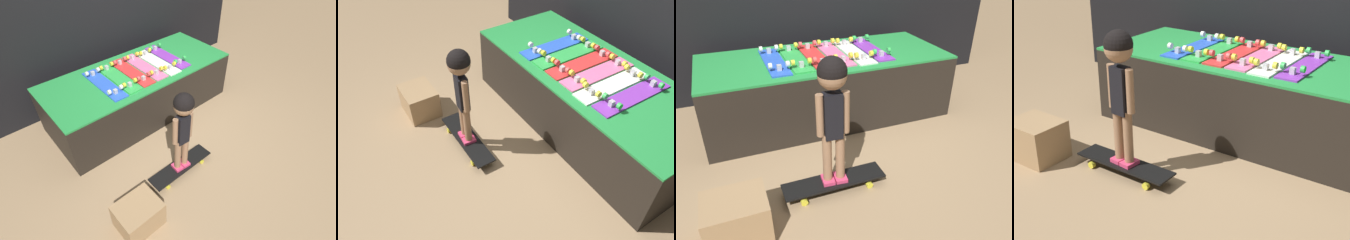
% 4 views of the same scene
% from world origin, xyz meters
% --- Properties ---
extents(ground_plane, '(16.00, 16.00, 0.00)m').
position_xyz_m(ground_plane, '(0.00, 0.00, 0.00)').
color(ground_plane, '#9E7F5B').
extents(display_rack, '(2.48, 1.02, 0.66)m').
position_xyz_m(display_rack, '(0.00, 0.69, 0.33)').
color(display_rack, black).
rests_on(display_rack, ground_plane).
extents(skateboard_blue_on_rack, '(0.19, 0.78, 0.09)m').
position_xyz_m(skateboard_blue_on_rack, '(-0.51, 0.68, 0.68)').
color(skateboard_blue_on_rack, blue).
rests_on(skateboard_blue_on_rack, display_rack).
extents(skateboard_green_on_rack, '(0.19, 0.78, 0.09)m').
position_xyz_m(skateboard_green_on_rack, '(-0.31, 0.69, 0.68)').
color(skateboard_green_on_rack, green).
rests_on(skateboard_green_on_rack, display_rack).
extents(skateboard_red_on_rack, '(0.19, 0.78, 0.09)m').
position_xyz_m(skateboard_red_on_rack, '(-0.10, 0.69, 0.68)').
color(skateboard_red_on_rack, red).
rests_on(skateboard_red_on_rack, display_rack).
extents(skateboard_pink_on_rack, '(0.19, 0.78, 0.09)m').
position_xyz_m(skateboard_pink_on_rack, '(0.10, 0.69, 0.68)').
color(skateboard_pink_on_rack, pink).
rests_on(skateboard_pink_on_rack, display_rack).
extents(skateboard_white_on_rack, '(0.19, 0.78, 0.09)m').
position_xyz_m(skateboard_white_on_rack, '(0.31, 0.67, 0.68)').
color(skateboard_white_on_rack, white).
rests_on(skateboard_white_on_rack, display_rack).
extents(skateboard_purple_on_rack, '(0.19, 0.78, 0.09)m').
position_xyz_m(skateboard_purple_on_rack, '(0.51, 0.70, 0.68)').
color(skateboard_purple_on_rack, purple).
rests_on(skateboard_purple_on_rack, display_rack).
extents(skateboard_on_floor, '(0.80, 0.20, 0.09)m').
position_xyz_m(skateboard_on_floor, '(-0.34, -0.50, 0.07)').
color(skateboard_on_floor, black).
rests_on(skateboard_on_floor, ground_plane).
extents(child, '(0.24, 0.20, 0.99)m').
position_xyz_m(child, '(-0.34, -0.50, 0.78)').
color(child, '#E03D6B').
rests_on(child, skateboard_on_floor).
extents(storage_box, '(0.40, 0.33, 0.31)m').
position_xyz_m(storage_box, '(-1.07, -0.70, 0.15)').
color(storage_box, '#A37F56').
rests_on(storage_box, ground_plane).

